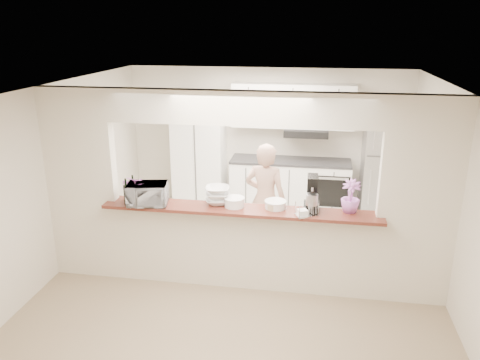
% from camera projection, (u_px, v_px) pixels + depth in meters
% --- Properties ---
extents(floor, '(6.00, 6.00, 0.00)m').
position_uv_depth(floor, '(241.00, 285.00, 6.05)').
color(floor, gray).
rests_on(floor, ground).
extents(tile_overlay, '(5.00, 2.90, 0.01)m').
position_uv_depth(tile_overlay, '(256.00, 234.00, 7.50)').
color(tile_overlay, beige).
rests_on(tile_overlay, floor).
extents(partition, '(5.00, 0.15, 2.50)m').
position_uv_depth(partition, '(241.00, 176.00, 5.58)').
color(partition, silver).
rests_on(partition, floor).
extents(bar_counter, '(3.40, 0.38, 1.09)m').
position_uv_depth(bar_counter, '(241.00, 245.00, 5.86)').
color(bar_counter, silver).
rests_on(bar_counter, floor).
extents(kitchen_cabinets, '(3.15, 0.62, 2.25)m').
position_uv_depth(kitchen_cabinets, '(255.00, 156.00, 8.32)').
color(kitchen_cabinets, white).
rests_on(kitchen_cabinets, floor).
extents(refrigerator, '(0.75, 0.70, 1.70)m').
position_uv_depth(refrigerator, '(385.00, 170.00, 7.95)').
color(refrigerator, '#A2A2A7').
rests_on(refrigerator, floor).
extents(flower_left, '(0.41, 0.39, 0.36)m').
position_uv_depth(flower_left, '(137.00, 189.00, 5.79)').
color(flower_left, '#D16EBF').
rests_on(flower_left, bar_counter).
extents(wine_bottle_a, '(0.06, 0.06, 0.31)m').
position_uv_depth(wine_bottle_a, '(133.00, 189.00, 5.95)').
color(wine_bottle_a, black).
rests_on(wine_bottle_a, bar_counter).
extents(wine_bottle_b, '(0.07, 0.07, 0.34)m').
position_uv_depth(wine_bottle_b, '(126.00, 194.00, 5.74)').
color(wine_bottle_b, black).
rests_on(wine_bottle_b, bar_counter).
extents(toaster_oven, '(0.54, 0.41, 0.27)m').
position_uv_depth(toaster_oven, '(147.00, 194.00, 5.74)').
color(toaster_oven, '#AAAAAF').
rests_on(toaster_oven, bar_counter).
extents(serving_bowls, '(0.34, 0.34, 0.22)m').
position_uv_depth(serving_bowls, '(218.00, 196.00, 5.76)').
color(serving_bowls, silver).
rests_on(serving_bowls, bar_counter).
extents(plate_stack_a, '(0.25, 0.25, 0.11)m').
position_uv_depth(plate_stack_a, '(234.00, 202.00, 5.70)').
color(plate_stack_a, white).
rests_on(plate_stack_a, bar_counter).
extents(plate_stack_b, '(0.26, 0.26, 0.09)m').
position_uv_depth(plate_stack_b, '(275.00, 204.00, 5.65)').
color(plate_stack_b, white).
rests_on(plate_stack_b, bar_counter).
extents(red_bowl, '(0.14, 0.14, 0.07)m').
position_uv_depth(red_bowl, '(230.00, 201.00, 5.79)').
color(red_bowl, maroon).
rests_on(red_bowl, bar_counter).
extents(tan_bowl, '(0.17, 0.17, 0.08)m').
position_uv_depth(tan_bowl, '(273.00, 206.00, 5.62)').
color(tan_bowl, tan).
rests_on(tan_bowl, bar_counter).
extents(utensil_caddy, '(0.29, 0.24, 0.24)m').
position_uv_depth(utensil_caddy, '(307.00, 208.00, 5.41)').
color(utensil_caddy, silver).
rests_on(utensil_caddy, bar_counter).
extents(stand_mixer, '(0.19, 0.30, 0.43)m').
position_uv_depth(stand_mixer, '(312.00, 194.00, 5.57)').
color(stand_mixer, black).
rests_on(stand_mixer, bar_counter).
extents(flower_right, '(0.22, 0.22, 0.39)m').
position_uv_depth(flower_right, '(351.00, 196.00, 5.49)').
color(flower_right, '#BE66B9').
rests_on(flower_right, bar_counter).
extents(person, '(0.67, 0.51, 1.65)m').
position_uv_depth(person, '(265.00, 200.00, 6.67)').
color(person, tan).
rests_on(person, floor).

